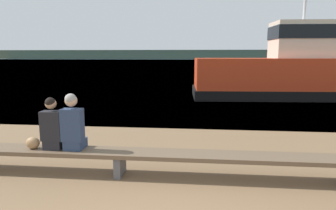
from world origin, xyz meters
TOP-DOWN VIEW (x-y plane):
  - water_surface at (0.00, 126.50)m, footprint 240.00×240.00m
  - far_shoreline at (0.00, 184.79)m, footprint 600.00×12.00m
  - bench_main at (-0.93, 2.95)m, footprint 8.39×0.53m
  - person_left at (-2.16, 2.95)m, footprint 0.37×0.39m
  - person_right at (-1.78, 2.95)m, footprint 0.37×0.40m
  - shopping_bag at (-2.54, 2.92)m, footprint 0.25×0.19m
  - tugboat_red at (5.51, 13.77)m, footprint 10.64×3.83m

SIDE VIEW (x-z plane):
  - water_surface at x=0.00m, z-range 0.00..0.00m
  - bench_main at x=-0.93m, z-range 0.15..0.60m
  - shopping_bag at x=-2.54m, z-range 0.45..0.67m
  - person_left at x=-2.16m, z-range 0.38..1.34m
  - person_right at x=-1.78m, z-range 0.40..1.43m
  - tugboat_red at x=5.51m, z-range -1.85..4.29m
  - far_shoreline at x=0.00m, z-range 0.00..5.39m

